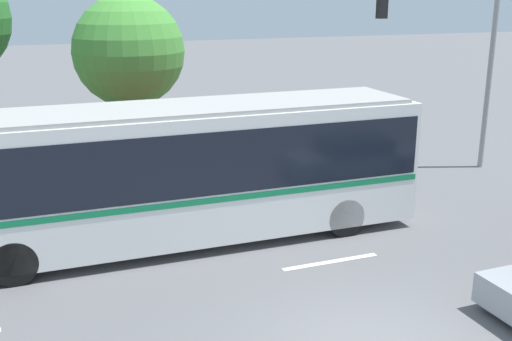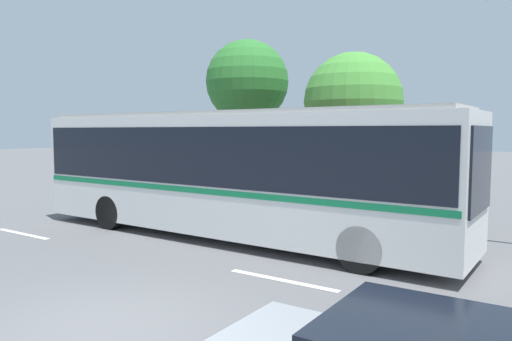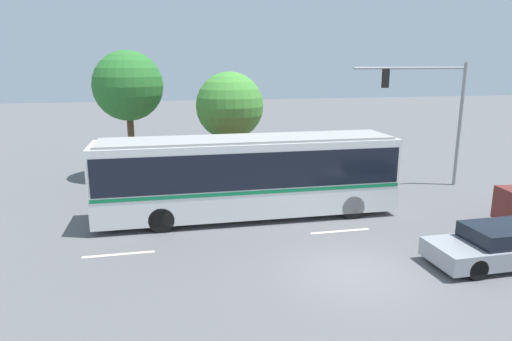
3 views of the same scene
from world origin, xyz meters
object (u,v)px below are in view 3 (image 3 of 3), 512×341
city_bus (248,172)px  street_tree_centre (230,106)px  traffic_light_pole (436,104)px  sedan_foreground (499,246)px  street_tree_left (128,86)px

city_bus → street_tree_centre: (0.42, 7.47, 2.09)m
city_bus → street_tree_centre: 7.77m
street_tree_centre → traffic_light_pole: bearing=-25.2°
city_bus → street_tree_centre: street_tree_centre is taller
city_bus → street_tree_centre: size_ratio=2.11×
street_tree_centre → sedan_foreground: bearing=-64.3°
traffic_light_pole → street_tree_centre: 11.02m
sedan_foreground → traffic_light_pole: size_ratio=0.71×
street_tree_centre → street_tree_left: bearing=172.7°
sedan_foreground → street_tree_centre: 15.65m
street_tree_left → street_tree_centre: 5.71m
traffic_light_pole → street_tree_left: (-15.52, 5.40, 0.80)m
traffic_light_pole → street_tree_centre: size_ratio=1.08×
city_bus → street_tree_centre: bearing=87.3°
street_tree_left → street_tree_centre: street_tree_left is taller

